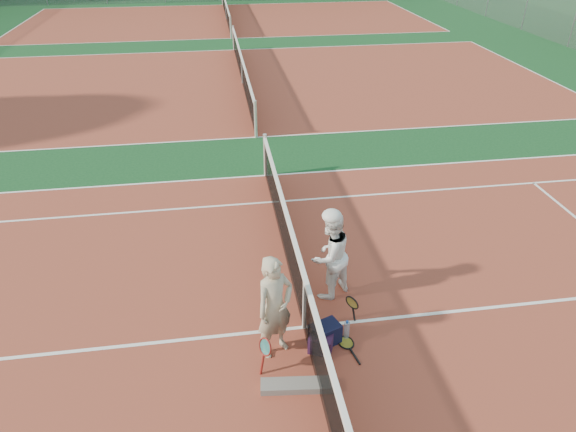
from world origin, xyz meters
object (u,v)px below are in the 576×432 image
at_px(racket_black_held, 351,311).
at_px(water_bottle, 347,330).
at_px(net_main, 304,303).
at_px(sports_bag_navy, 325,334).
at_px(sports_bag_purple, 320,344).
at_px(player_a, 275,307).
at_px(player_b, 330,255).
at_px(racket_red, 265,355).
at_px(racket_spare, 346,343).

bearing_deg(racket_black_held, water_bottle, 22.78).
distance_m(net_main, water_bottle, 0.78).
xyz_separation_m(sports_bag_navy, sports_bag_purple, (-0.11, -0.17, -0.03)).
distance_m(player_a, water_bottle, 1.31).
bearing_deg(player_b, sports_bag_navy, 42.51).
bearing_deg(sports_bag_navy, player_b, 75.41).
bearing_deg(water_bottle, net_main, 152.47).
bearing_deg(sports_bag_purple, net_main, 106.28).
height_order(player_b, racket_red, player_b).
bearing_deg(racket_black_held, net_main, -44.02).
xyz_separation_m(net_main, racket_red, (-0.70, -0.79, -0.21)).
xyz_separation_m(racket_red, water_bottle, (1.31, 0.47, -0.15)).
xyz_separation_m(sports_bag_purple, water_bottle, (0.45, 0.21, 0.01)).
distance_m(racket_red, racket_black_held, 1.62).
bearing_deg(sports_bag_navy, sports_bag_purple, -122.99).
height_order(player_a, racket_red, player_a).
distance_m(racket_spare, sports_bag_navy, 0.36).
bearing_deg(racket_red, racket_spare, -20.51).
bearing_deg(player_a, water_bottle, -25.41).
distance_m(racket_black_held, sports_bag_navy, 0.59).
height_order(player_b, water_bottle, player_b).
relative_size(player_a, racket_spare, 2.78).
relative_size(racket_spare, water_bottle, 2.00).
relative_size(sports_bag_navy, sports_bag_purple, 1.25).
height_order(racket_red, racket_black_held, racket_red).
bearing_deg(player_b, net_main, 21.26).
bearing_deg(racket_spare, racket_red, 93.62).
xyz_separation_m(player_a, water_bottle, (1.12, 0.09, -0.68)).
relative_size(player_b, sports_bag_navy, 3.70).
bearing_deg(water_bottle, player_b, 92.53).
distance_m(player_b, racket_red, 2.07).
height_order(net_main, player_b, player_b).
relative_size(net_main, racket_black_held, 18.74).
xyz_separation_m(sports_bag_navy, water_bottle, (0.35, 0.05, -0.02)).
xyz_separation_m(racket_red, racket_black_held, (1.44, 0.74, -0.00)).
bearing_deg(sports_bag_navy, racket_black_held, 33.19).
height_order(net_main, sports_bag_navy, net_main).
bearing_deg(racket_spare, sports_bag_navy, 64.63).
bearing_deg(player_a, player_b, 17.91).
height_order(net_main, racket_spare, net_main).
relative_size(player_b, racket_black_held, 2.73).
bearing_deg(player_a, sports_bag_purple, -40.62).
height_order(net_main, water_bottle, net_main).
relative_size(player_b, racket_spare, 2.67).
height_order(sports_bag_purple, water_bottle, water_bottle).
height_order(player_a, player_b, player_a).
distance_m(player_b, sports_bag_navy, 1.34).
bearing_deg(water_bottle, sports_bag_navy, -172.35).
relative_size(racket_red, racket_black_held, 1.01).
bearing_deg(sports_bag_purple, racket_black_held, 39.26).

